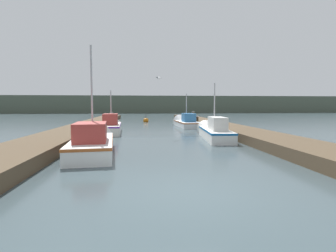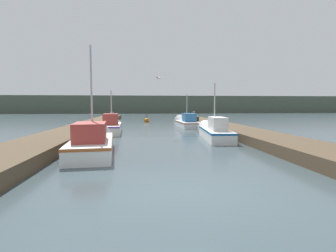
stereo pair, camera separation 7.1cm
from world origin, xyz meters
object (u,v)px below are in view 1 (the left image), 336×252
(seagull_lead, at_px, (159,78))
(mooring_piling_3, at_px, (193,118))
(fishing_boat_3, at_px, (186,122))
(channel_buoy, at_px, (146,121))
(mooring_piling_2, at_px, (111,118))
(fishing_boat_0, at_px, (93,141))
(fishing_boat_2, at_px, (111,126))
(mooring_piling_0, at_px, (197,121))
(mooring_piling_1, at_px, (112,119))
(fishing_boat_1, at_px, (213,131))

(seagull_lead, bearing_deg, mooring_piling_3, -167.29)
(fishing_boat_3, xyz_separation_m, channel_buoy, (-3.73, 6.67, -0.19))
(mooring_piling_2, height_order, channel_buoy, mooring_piling_2)
(fishing_boat_0, height_order, fishing_boat_2, fishing_boat_0)
(fishing_boat_2, relative_size, mooring_piling_0, 5.85)
(fishing_boat_3, relative_size, mooring_piling_1, 5.50)
(mooring_piling_3, bearing_deg, fishing_boat_1, -95.04)
(channel_buoy, bearing_deg, fishing_boat_2, -103.25)
(fishing_boat_1, distance_m, mooring_piling_2, 15.01)
(mooring_piling_1, bearing_deg, channel_buoy, 36.63)
(mooring_piling_3, distance_m, channel_buoy, 6.68)
(mooring_piling_0, bearing_deg, fishing_boat_1, -95.79)
(mooring_piling_0, distance_m, seagull_lead, 9.21)
(fishing_boat_0, height_order, fishing_boat_3, fishing_boat_0)
(mooring_piling_0, bearing_deg, fishing_boat_2, -146.56)
(fishing_boat_0, xyz_separation_m, mooring_piling_1, (-1.01, 17.40, 0.09))
(fishing_boat_0, height_order, mooring_piling_3, fishing_boat_0)
(seagull_lead, bearing_deg, channel_buoy, -141.26)
(fishing_boat_2, bearing_deg, mooring_piling_3, 40.71)
(mooring_piling_1, height_order, mooring_piling_2, mooring_piling_2)
(fishing_boat_0, xyz_separation_m, fishing_boat_1, (6.62, 4.37, -0.03))
(mooring_piling_1, bearing_deg, fishing_boat_2, -84.47)
(fishing_boat_0, distance_m, mooring_piling_1, 17.43)
(mooring_piling_1, relative_size, seagull_lead, 2.12)
(mooring_piling_1, bearing_deg, fishing_boat_1, -59.64)
(fishing_boat_2, xyz_separation_m, channel_buoy, (2.81, 11.94, -0.29))
(mooring_piling_3, bearing_deg, fishing_boat_2, -136.06)
(fishing_boat_0, bearing_deg, seagull_lead, 54.59)
(fishing_boat_1, bearing_deg, mooring_piling_1, 125.90)
(fishing_boat_1, xyz_separation_m, fishing_boat_2, (-6.74, 3.84, 0.04))
(fishing_boat_0, distance_m, fishing_boat_3, 14.93)
(channel_buoy, bearing_deg, fishing_boat_0, -97.60)
(fishing_boat_0, distance_m, seagull_lead, 7.46)
(seagull_lead, bearing_deg, mooring_piling_1, -123.32)
(fishing_boat_0, relative_size, fishing_boat_2, 1.04)
(fishing_boat_2, relative_size, fishing_boat_3, 0.97)
(fishing_boat_2, bearing_deg, channel_buoy, 73.52)
(fishing_boat_1, height_order, mooring_piling_2, fishing_boat_1)
(fishing_boat_3, height_order, mooring_piling_2, fishing_boat_3)
(mooring_piling_0, xyz_separation_m, mooring_piling_2, (-8.63, 3.98, 0.14))
(mooring_piling_0, distance_m, mooring_piling_2, 9.50)
(fishing_boat_2, height_order, mooring_piling_0, fishing_boat_2)
(fishing_boat_0, height_order, mooring_piling_2, fishing_boat_0)
(mooring_piling_2, bearing_deg, fishing_boat_1, -59.01)
(fishing_boat_1, bearing_deg, fishing_boat_3, 96.80)
(fishing_boat_1, height_order, mooring_piling_1, fishing_boat_1)
(seagull_lead, bearing_deg, fishing_boat_3, -165.79)
(mooring_piling_1, xyz_separation_m, seagull_lead, (4.29, -11.61, 3.28))
(mooring_piling_0, bearing_deg, channel_buoy, 124.99)
(fishing_boat_2, xyz_separation_m, mooring_piling_0, (7.64, 5.05, 0.03))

